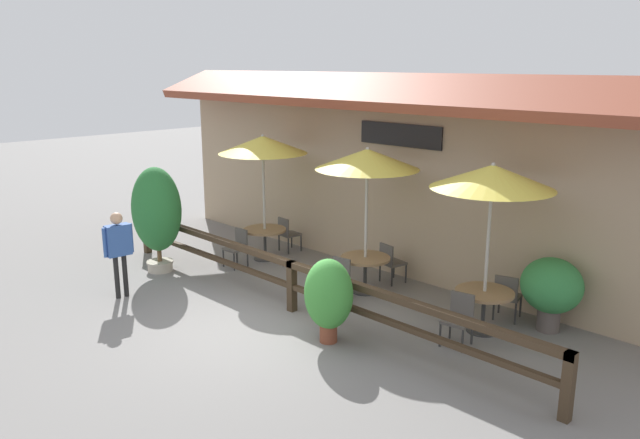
{
  "coord_description": "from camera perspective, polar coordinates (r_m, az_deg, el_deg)",
  "views": [
    {
      "loc": [
        7.93,
        -6.14,
        4.41
      ],
      "look_at": [
        0.17,
        1.61,
        1.66
      ],
      "focal_mm": 35.0,
      "sensor_mm": 36.0,
      "label": 1
    }
  ],
  "objects": [
    {
      "name": "chair_middle_wallside",
      "position": [
        12.91,
        6.49,
        -3.79
      ],
      "size": [
        0.49,
        0.49,
        0.84
      ],
      "rotation": [
        0.0,
        0.0,
        2.96
      ],
      "color": "#514C47",
      "rests_on": "ground"
    },
    {
      "name": "patio_umbrella_near",
      "position": [
        13.99,
        -5.25,
        6.81
      ],
      "size": [
        1.99,
        1.99,
        2.89
      ],
      "color": "#B7B2A8",
      "rests_on": "ground"
    },
    {
      "name": "potted_plant_small_flowering",
      "position": [
        11.18,
        20.4,
        -5.85
      ],
      "size": [
        1.04,
        0.93,
        1.28
      ],
      "color": "#564C47",
      "rests_on": "ground"
    },
    {
      "name": "chair_near_wallside",
      "position": [
        14.97,
        -2.97,
        -1.2
      ],
      "size": [
        0.46,
        0.46,
        0.84
      ],
      "rotation": [
        0.0,
        0.0,
        3.05
      ],
      "color": "#514C47",
      "rests_on": "ground"
    },
    {
      "name": "patio_railing",
      "position": [
        11.33,
        -2.6,
        -5.07
      ],
      "size": [
        10.4,
        0.14,
        0.95
      ],
      "color": "#3D2D1E",
      "rests_on": "ground"
    },
    {
      "name": "dining_table_near",
      "position": [
        14.4,
        -5.06,
        -1.4
      ],
      "size": [
        0.98,
        0.98,
        0.72
      ],
      "color": "olive",
      "rests_on": "ground"
    },
    {
      "name": "chair_far_wallside",
      "position": [
        11.49,
        16.74,
        -6.61
      ],
      "size": [
        0.51,
        0.51,
        0.84
      ],
      "rotation": [
        0.0,
        0.0,
        3.4
      ],
      "color": "#514C47",
      "rests_on": "ground"
    },
    {
      "name": "potted_plant_tall_tropical",
      "position": [
        13.78,
        -14.71,
        0.72
      ],
      "size": [
        1.13,
        1.02,
        2.3
      ],
      "color": "#B7AD99",
      "rests_on": "ground"
    },
    {
      "name": "chair_middle_streetside",
      "position": [
        11.83,
        1.62,
        -5.39
      ],
      "size": [
        0.47,
        0.47,
        0.84
      ],
      "rotation": [
        0.0,
        0.0,
        0.12
      ],
      "color": "#514C47",
      "rests_on": "ground"
    },
    {
      "name": "patio_umbrella_middle",
      "position": [
        11.84,
        4.34,
        5.51
      ],
      "size": [
        1.99,
        1.99,
        2.89
      ],
      "color": "#B7B2A8",
      "rests_on": "ground"
    },
    {
      "name": "chair_near_streetside",
      "position": [
        13.99,
        -7.57,
        -2.41
      ],
      "size": [
        0.43,
        0.43,
        0.84
      ],
      "rotation": [
        0.0,
        0.0,
        0.03
      ],
      "color": "#514C47",
      "rests_on": "ground"
    },
    {
      "name": "dining_table_far",
      "position": [
        10.87,
        14.77,
        -7.05
      ],
      "size": [
        0.98,
        0.98,
        0.72
      ],
      "color": "olive",
      "rests_on": "ground"
    },
    {
      "name": "potted_plant_corner_fern",
      "position": [
        10.06,
        0.79,
        -6.97
      ],
      "size": [
        0.83,
        0.75,
        1.41
      ],
      "color": "brown",
      "rests_on": "ground"
    },
    {
      "name": "pedestrian",
      "position": [
        12.47,
        -17.96,
        -2.09
      ],
      "size": [
        0.24,
        0.59,
        1.69
      ],
      "rotation": [
        0.0,
        0.0,
        1.49
      ],
      "color": "black",
      "rests_on": "ground"
    },
    {
      "name": "building_facade",
      "position": [
        13.15,
        7.22,
        4.14
      ],
      "size": [
        14.28,
        1.49,
        4.23
      ],
      "color": "tan",
      "rests_on": "ground"
    },
    {
      "name": "chair_far_streetside",
      "position": [
        10.34,
        12.56,
        -8.7
      ],
      "size": [
        0.48,
        0.48,
        0.84
      ],
      "rotation": [
        0.0,
        0.0,
        0.16
      ],
      "color": "#514C47",
      "rests_on": "ground"
    },
    {
      "name": "dining_table_middle",
      "position": [
        12.32,
        4.16,
        -4.07
      ],
      "size": [
        0.98,
        0.98,
        0.72
      ],
      "color": "olive",
      "rests_on": "ground"
    },
    {
      "name": "patio_umbrella_far",
      "position": [
        10.32,
        15.49,
        3.76
      ],
      "size": [
        1.99,
        1.99,
        2.89
      ],
      "color": "#B7B2A8",
      "rests_on": "ground"
    },
    {
      "name": "ground_plane",
      "position": [
        10.96,
        -6.68,
        -9.75
      ],
      "size": [
        60.0,
        60.0,
        0.0
      ],
      "primitive_type": "plane",
      "color": "slate"
    }
  ]
}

